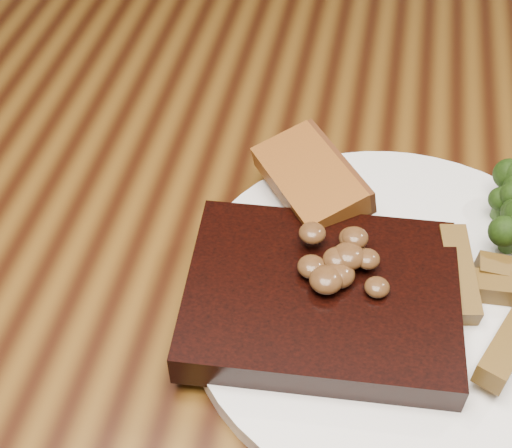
# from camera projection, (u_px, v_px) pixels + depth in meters

# --- Properties ---
(dining_table) EXTENTS (1.60, 0.90, 0.75)m
(dining_table) POSITION_uv_depth(u_px,v_px,m) (275.00, 308.00, 0.64)
(dining_table) COLOR #533510
(dining_table) RESTS_ON ground
(chair_far) EXTENTS (0.49, 0.49, 0.90)m
(chair_far) POSITION_uv_depth(u_px,v_px,m) (211.00, 35.00, 1.24)
(chair_far) COLOR black
(chair_far) RESTS_ON ground
(plate) EXTENTS (0.34, 0.34, 0.01)m
(plate) POSITION_uv_depth(u_px,v_px,m) (399.00, 302.00, 0.52)
(plate) COLOR white
(plate) RESTS_ON dining_table
(steak) EXTENTS (0.20, 0.16, 0.03)m
(steak) POSITION_uv_depth(u_px,v_px,m) (321.00, 298.00, 0.50)
(steak) COLOR black
(steak) RESTS_ON plate
(steak_bone) EXTENTS (0.14, 0.02, 0.02)m
(steak_bone) POSITION_uv_depth(u_px,v_px,m) (307.00, 382.00, 0.46)
(steak_bone) COLOR beige
(steak_bone) RESTS_ON plate
(mushroom_pile) EXTENTS (0.07, 0.07, 0.03)m
(mushroom_pile) POSITION_uv_depth(u_px,v_px,m) (342.00, 257.00, 0.49)
(mushroom_pile) COLOR #503219
(mushroom_pile) RESTS_ON steak
(garlic_bread) EXTENTS (0.10, 0.11, 0.02)m
(garlic_bread) POSITION_uv_depth(u_px,v_px,m) (308.00, 197.00, 0.58)
(garlic_bread) COLOR #904C1A
(garlic_bread) RESTS_ON plate
(broccoli_cluster) EXTENTS (0.07, 0.07, 0.04)m
(broccoli_cluster) POSITION_uv_depth(u_px,v_px,m) (502.00, 213.00, 0.55)
(broccoli_cluster) COLOR #1B350C
(broccoli_cluster) RESTS_ON plate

